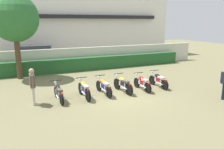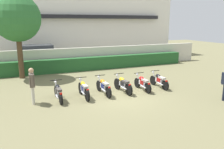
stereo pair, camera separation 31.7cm
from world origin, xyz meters
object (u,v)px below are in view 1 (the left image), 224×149
motorcycle_in_row_0 (59,92)px  motorcycle_in_row_4 (142,83)px  motorcycle_in_row_2 (104,86)px  motorcycle_in_row_3 (123,84)px  motorcycle_in_row_1 (84,89)px  inspector_person (32,83)px  motorcycle_in_row_5 (158,80)px  parked_car (36,56)px  tree_near_inspector (15,18)px

motorcycle_in_row_0 → motorcycle_in_row_4: size_ratio=1.03×
motorcycle_in_row_2 → motorcycle_in_row_3: (1.11, -0.07, 0.01)m
motorcycle_in_row_4 → motorcycle_in_row_1: bearing=88.9°
motorcycle_in_row_2 → inspector_person: size_ratio=1.12×
motorcycle_in_row_1 → motorcycle_in_row_5: bearing=-89.3°
motorcycle_in_row_4 → motorcycle_in_row_3: bearing=85.0°
motorcycle_in_row_2 → inspector_person: inspector_person is taller
motorcycle_in_row_0 → motorcycle_in_row_2: bearing=-89.6°
motorcycle_in_row_0 → motorcycle_in_row_5: 5.88m
motorcycle_in_row_0 → motorcycle_in_row_2: motorcycle_in_row_2 is taller
motorcycle_in_row_1 → motorcycle_in_row_5: 4.59m
motorcycle_in_row_3 → motorcycle_in_row_5: (2.37, 0.01, -0.02)m
motorcycle_in_row_1 → inspector_person: bearing=89.9°
parked_car → motorcycle_in_row_5: bearing=-58.5°
motorcycle_in_row_1 → motorcycle_in_row_5: motorcycle_in_row_1 is taller
motorcycle_in_row_2 → motorcycle_in_row_1: bearing=92.7°
tree_near_inspector → motorcycle_in_row_2: (3.92, -5.58, -3.57)m
motorcycle_in_row_2 → motorcycle_in_row_5: size_ratio=1.06×
motorcycle_in_row_5 → parked_car: bearing=31.7°
parked_car → motorcycle_in_row_0: size_ratio=2.44×
motorcycle_in_row_0 → motorcycle_in_row_5: motorcycle_in_row_5 is taller
motorcycle_in_row_0 → inspector_person: (-1.17, -0.03, 0.60)m
motorcycle_in_row_0 → parked_car: bearing=-0.6°
motorcycle_in_row_4 → motorcycle_in_row_5: 1.20m
motorcycle_in_row_1 → tree_near_inspector: bearing=26.5°
motorcycle_in_row_2 → motorcycle_in_row_4: (2.29, -0.18, -0.01)m
motorcycle_in_row_5 → inspector_person: (-7.05, -0.03, 0.60)m
motorcycle_in_row_1 → inspector_person: size_ratio=1.08×
motorcycle_in_row_0 → motorcycle_in_row_4: motorcycle_in_row_4 is taller
motorcycle_in_row_0 → inspector_person: bearing=90.5°
motorcycle_in_row_0 → motorcycle_in_row_3: (3.51, -0.01, 0.02)m
tree_near_inspector → motorcycle_in_row_4: size_ratio=3.13×
motorcycle_in_row_0 → motorcycle_in_row_1: (1.28, -0.04, 0.02)m
motorcycle_in_row_1 → motorcycle_in_row_2: size_ratio=0.97×
motorcycle_in_row_3 → motorcycle_in_row_1: bearing=86.4°
motorcycle_in_row_2 → motorcycle_in_row_4: bearing=-96.4°
motorcycle_in_row_1 → motorcycle_in_row_3: 2.23m
motorcycle_in_row_4 → inspector_person: size_ratio=1.03×
motorcycle_in_row_0 → motorcycle_in_row_3: 3.51m
motorcycle_in_row_1 → motorcycle_in_row_4: motorcycle_in_row_1 is taller
motorcycle_in_row_2 → inspector_person: bearing=89.4°
motorcycle_in_row_1 → motorcycle_in_row_0: bearing=88.5°
motorcycle_in_row_1 → parked_car: bearing=8.1°
motorcycle_in_row_0 → motorcycle_in_row_1: size_ratio=0.98×
parked_car → motorcycle_in_row_5: 11.18m
motorcycle_in_row_0 → inspector_person: size_ratio=1.06×
tree_near_inspector → motorcycle_in_row_3: tree_near_inspector is taller
inspector_person → motorcycle_in_row_0: bearing=1.3°
motorcycle_in_row_3 → motorcycle_in_row_4: size_ratio=1.07×
parked_car → motorcycle_in_row_2: bearing=-76.0°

